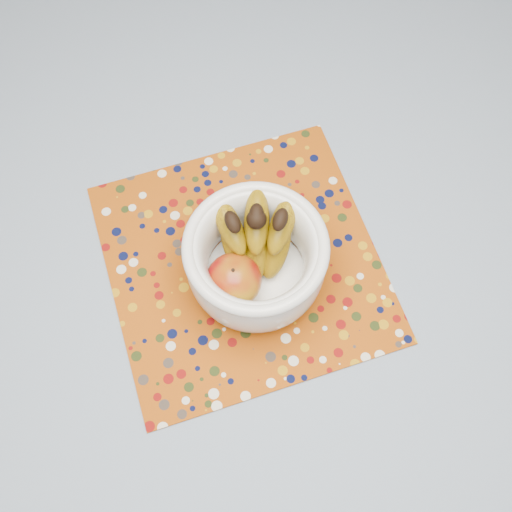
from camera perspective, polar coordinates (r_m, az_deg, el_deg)
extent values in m
plane|color=#2D2826|center=(1.66, 0.46, -12.41)|extent=(4.00, 4.00, 0.00)
cube|color=brown|center=(0.96, 0.78, -3.74)|extent=(1.20, 1.20, 0.04)
cylinder|color=brown|center=(1.63, -17.73, 10.49)|extent=(0.06, 0.06, 0.71)
cylinder|color=brown|center=(1.63, 20.82, 8.63)|extent=(0.06, 0.06, 0.71)
cube|color=slate|center=(0.94, 0.80, -3.21)|extent=(1.32, 1.32, 0.01)
cube|color=#943E08|center=(0.95, -1.24, -0.59)|extent=(0.54, 0.54, 0.00)
cylinder|color=white|center=(0.93, -0.02, -1.96)|extent=(0.10, 0.10, 0.01)
cylinder|color=white|center=(0.92, -0.02, -1.72)|extent=(0.15, 0.15, 0.01)
torus|color=white|center=(0.83, -0.02, 0.90)|extent=(0.21, 0.21, 0.02)
ellipsoid|color=#740406|center=(0.87, -2.12, -2.30)|extent=(0.08, 0.08, 0.07)
sphere|color=black|center=(0.82, 0.04, 3.53)|extent=(0.03, 0.03, 0.03)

